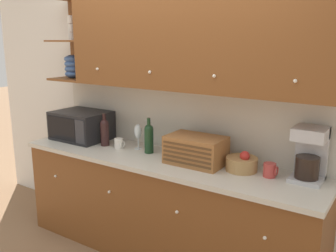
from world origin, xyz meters
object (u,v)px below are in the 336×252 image
object	(u,v)px
second_wine_bottle	(105,131)
bread_box	(196,150)
fruit_basket	(242,163)
wine_glass	(138,132)
storage_canister	(174,144)
mug	(270,170)
wine_bottle	(149,137)
coffee_maker	(309,154)
mug_blue_second	(119,143)
microwave	(81,125)

from	to	relation	value
second_wine_bottle	bread_box	xyz separation A→B (m)	(0.98, 0.01, -0.03)
fruit_basket	wine_glass	bearing A→B (deg)	178.75
wine_glass	bread_box	distance (m)	0.65
storage_canister	fruit_basket	bearing A→B (deg)	-10.20
bread_box	mug	world-z (taller)	bread_box
wine_bottle	storage_canister	size ratio (longest dim) A/B	2.25
storage_canister	bread_box	distance (m)	0.38
fruit_basket	coffee_maker	distance (m)	0.50
mug_blue_second	bread_box	bearing A→B (deg)	0.76
mug_blue_second	bread_box	xyz separation A→B (m)	(0.81, 0.01, 0.07)
microwave	mug_blue_second	xyz separation A→B (m)	(0.53, -0.05, -0.09)
bread_box	fruit_basket	world-z (taller)	bread_box
storage_canister	second_wine_bottle	bearing A→B (deg)	-163.40
wine_bottle	coffee_maker	bearing A→B (deg)	4.10
second_wine_bottle	fruit_basket	distance (m)	1.36
storage_canister	bread_box	size ratio (longest dim) A/B	0.30
wine_glass	coffee_maker	world-z (taller)	coffee_maker
wine_bottle	fruit_basket	world-z (taller)	wine_bottle
mug_blue_second	wine_glass	world-z (taller)	wine_glass
mug	coffee_maker	size ratio (longest dim) A/B	0.27
second_wine_bottle	fruit_basket	bearing A→B (deg)	2.81
second_wine_bottle	fruit_basket	world-z (taller)	second_wine_bottle
mug_blue_second	wine_glass	distance (m)	0.21
microwave	mug	size ratio (longest dim) A/B	5.21
coffee_maker	mug_blue_second	bearing A→B (deg)	-175.31
microwave	wine_bottle	bearing A→B (deg)	-0.42
wine_bottle	bread_box	xyz separation A→B (m)	(0.49, -0.03, -0.03)
wine_bottle	second_wine_bottle	bearing A→B (deg)	-174.87
bread_box	fruit_basket	distance (m)	0.38
bread_box	mug	size ratio (longest dim) A/B	4.46
second_wine_bottle	wine_glass	bearing A→B (deg)	15.09
mug	mug_blue_second	bearing A→B (deg)	-178.01
second_wine_bottle	storage_canister	world-z (taller)	second_wine_bottle
microwave	second_wine_bottle	xyz separation A→B (m)	(0.36, -0.05, -0.00)
mug	coffee_maker	bearing A→B (deg)	19.44
bread_box	second_wine_bottle	bearing A→B (deg)	-179.15
mug_blue_second	wine_glass	xyz separation A→B (m)	(0.16, 0.09, 0.11)
microwave	wine_glass	bearing A→B (deg)	3.24
wine_glass	mug	bearing A→B (deg)	-1.65
microwave	mug	xyz separation A→B (m)	(1.94, 0.00, -0.09)
mug_blue_second	coffee_maker	size ratio (longest dim) A/B	0.24
wine_glass	wine_bottle	xyz separation A→B (m)	(0.16, -0.05, -0.01)
bread_box	coffee_maker	distance (m)	0.86
second_wine_bottle	mug	world-z (taller)	second_wine_bottle
mug_blue_second	coffee_maker	bearing A→B (deg)	4.69
wine_bottle	microwave	bearing A→B (deg)	179.58
wine_glass	wine_bottle	bearing A→B (deg)	-16.17
bread_box	mug	xyz separation A→B (m)	(0.60, 0.04, -0.06)
wine_glass	second_wine_bottle	bearing A→B (deg)	-164.91
storage_canister	mug	size ratio (longest dim) A/B	1.34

